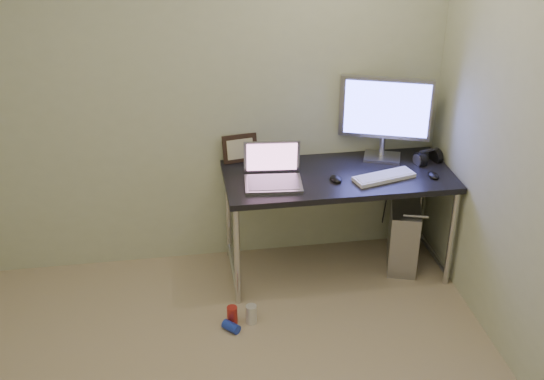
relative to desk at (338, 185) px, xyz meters
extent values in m
cube|color=beige|center=(-0.98, 0.33, 0.58)|extent=(3.50, 0.02, 2.50)
cube|color=black|center=(0.00, 0.00, 0.06)|extent=(1.51, 0.66, 0.04)
cylinder|color=silver|center=(-0.72, -0.29, -0.31)|extent=(0.04, 0.04, 0.71)
cylinder|color=silver|center=(-0.72, 0.29, -0.31)|extent=(0.04, 0.04, 0.71)
cylinder|color=silver|center=(0.72, -0.29, -0.31)|extent=(0.04, 0.04, 0.71)
cylinder|color=silver|center=(0.72, 0.29, -0.31)|extent=(0.04, 0.04, 0.71)
cylinder|color=silver|center=(-0.72, 0.00, -0.59)|extent=(0.04, 0.58, 0.04)
cylinder|color=silver|center=(0.72, 0.00, -0.59)|extent=(0.04, 0.58, 0.04)
cube|color=#A2A2A6|center=(0.50, 0.01, -0.43)|extent=(0.32, 0.49, 0.47)
cylinder|color=#A7A8AF|center=(0.50, -0.18, -0.18)|extent=(0.17, 0.07, 0.02)
cylinder|color=#A7A8AF|center=(0.50, 0.20, -0.18)|extent=(0.17, 0.07, 0.02)
cylinder|color=black|center=(0.45, 0.28, -0.27)|extent=(0.01, 0.16, 0.69)
cylinder|color=black|center=(0.54, 0.26, -0.29)|extent=(0.02, 0.11, 0.71)
cylinder|color=red|center=(-0.78, -0.50, -0.61)|extent=(0.08, 0.08, 0.12)
cylinder|color=silver|center=(-0.66, -0.51, -0.60)|extent=(0.08, 0.08, 0.13)
cylinder|color=#1E38C5|center=(-0.79, -0.57, -0.64)|extent=(0.12, 0.12, 0.06)
cube|color=#A7A8AF|center=(-0.45, -0.10, 0.09)|extent=(0.38, 0.29, 0.02)
cube|color=gray|center=(-0.45, -0.10, 0.10)|extent=(0.34, 0.24, 0.00)
cube|color=gray|center=(-0.44, 0.05, 0.22)|extent=(0.37, 0.08, 0.23)
cube|color=#804D6F|center=(-0.44, 0.04, 0.22)|extent=(0.33, 0.07, 0.20)
cube|color=#A7A8AF|center=(0.36, 0.19, 0.09)|extent=(0.29, 0.25, 0.02)
cylinder|color=#A7A8AF|center=(0.36, 0.22, 0.17)|extent=(0.04, 0.04, 0.13)
cube|color=#A7A8AF|center=(0.36, 0.20, 0.45)|extent=(0.59, 0.24, 0.43)
cube|color=#464BE1|center=(0.36, 0.18, 0.45)|extent=(0.53, 0.20, 0.37)
cube|color=white|center=(0.27, -0.11, 0.10)|extent=(0.43, 0.24, 0.02)
ellipsoid|color=black|center=(0.60, -0.14, 0.10)|extent=(0.07, 0.11, 0.04)
ellipsoid|color=black|center=(-0.04, -0.09, 0.10)|extent=(0.08, 0.12, 0.04)
cylinder|color=black|center=(0.58, 0.08, 0.11)|extent=(0.07, 0.12, 0.11)
cylinder|color=black|center=(0.71, 0.08, 0.11)|extent=(0.07, 0.12, 0.11)
cube|color=black|center=(0.64, 0.08, 0.17)|extent=(0.14, 0.06, 0.01)
cube|color=black|center=(-0.62, 0.30, 0.18)|extent=(0.25, 0.11, 0.19)
cylinder|color=silver|center=(-0.43, 0.30, 0.12)|extent=(0.01, 0.01, 0.08)
cylinder|color=white|center=(-0.43, 0.30, 0.17)|extent=(0.04, 0.04, 0.04)
camera|label=1|loc=(-1.05, -3.92, 2.07)|focal=45.00mm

